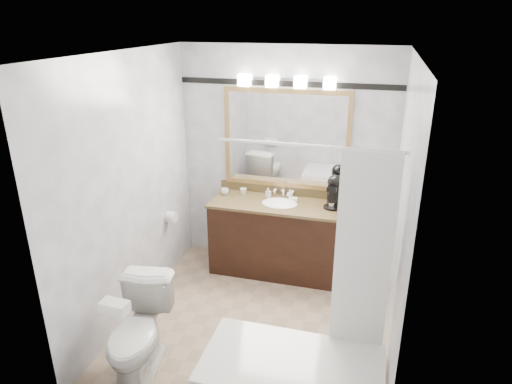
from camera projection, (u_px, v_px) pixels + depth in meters
The scene contains 15 objects.
room at pixel (255, 204), 3.94m from camera, with size 2.42×2.62×2.52m.
vanity at pixel (279, 236), 5.14m from camera, with size 1.53×0.58×0.97m.
mirror at pixel (286, 139), 5.00m from camera, with size 1.40×0.04×1.10m.
vanity_light_bar at pixel (286, 81), 4.72m from camera, with size 1.02×0.14×0.12m.
accent_stripe at pixel (287, 84), 4.79m from camera, with size 2.40×0.01×0.06m, color black.
bathtub at pixel (295, 379), 3.34m from camera, with size 1.30×0.75×1.96m.
tp_roll at pixel (171, 217), 5.01m from camera, with size 0.12×0.12×0.11m, color white.
toilet at pixel (139, 333), 3.66m from camera, with size 0.44×0.76×0.78m, color white.
tissue_box at pixel (115, 307), 3.27m from camera, with size 0.20×0.11×0.08m, color white.
coffee_maker at pixel (334, 191), 4.85m from camera, with size 0.18×0.23×0.35m.
cup_left at pixel (225, 191), 5.23m from camera, with size 0.09×0.09×0.07m, color white.
cup_right at pixel (243, 191), 5.23m from camera, with size 0.08×0.08×0.07m, color white.
soap_bottle_a at pixel (268, 193), 5.14m from camera, with size 0.05×0.05×0.11m, color white.
soap_bottle_b at pixel (290, 193), 5.13m from camera, with size 0.07×0.07×0.09m, color white.
soap_bar at pixel (293, 199), 5.07m from camera, with size 0.09×0.06×0.03m, color beige.
Camera 1 is at (0.97, -3.50, 2.77)m, focal length 32.00 mm.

